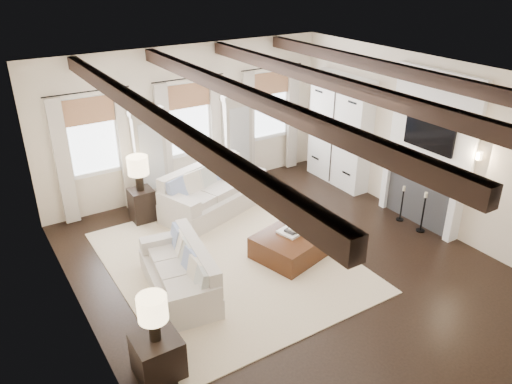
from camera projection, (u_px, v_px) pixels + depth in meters
ground at (289, 269)px, 8.47m from camera, size 7.50×7.50×0.00m
room_shell at (297, 141)px, 8.69m from camera, size 6.54×7.54×3.22m
area_rug at (229, 261)px, 8.67m from camera, size 3.75×4.50×0.02m
sofa_back at (212, 193)px, 10.23m from camera, size 2.45×1.68×0.96m
sofa_left at (182, 274)px, 7.78m from camera, size 1.10×1.96×0.80m
ottoman at (299, 241)px, 8.89m from camera, size 1.81×1.38×0.42m
tray at (293, 230)px, 8.77m from camera, size 0.58×0.49×0.04m
book_lower at (293, 230)px, 8.70m from camera, size 0.30×0.26×0.04m
book_upper at (296, 228)px, 8.68m from camera, size 0.26×0.22×0.03m
book_loose at (319, 224)px, 8.99m from camera, size 0.28×0.23×0.03m
side_table_front at (158, 356)px, 6.25m from camera, size 0.56×0.56×0.56m
lamp_front at (153, 311)px, 5.94m from camera, size 0.37×0.37×0.64m
side_table_back at (142, 205)px, 9.88m from camera, size 0.45×0.45×0.67m
lamp_back at (138, 167)px, 9.53m from camera, size 0.40×0.40×0.69m
candlestick_near at (423, 215)px, 9.48m from camera, size 0.17×0.17×0.83m
candlestick_far at (402, 206)px, 9.89m from camera, size 0.15×0.15×0.74m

